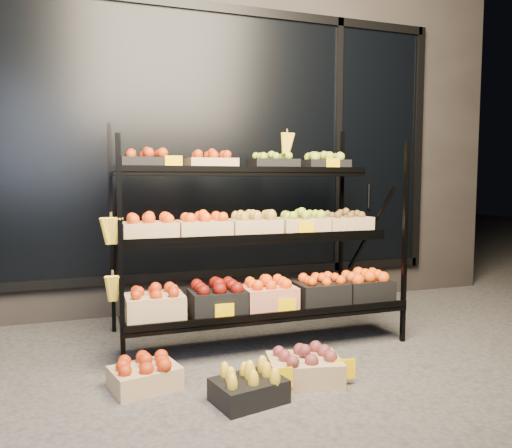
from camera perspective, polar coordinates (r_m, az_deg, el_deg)
name	(u,v)px	position (r m, az deg, el deg)	size (l,w,h in m)	color
ground	(287,366)	(3.41, 3.51, -15.90)	(24.00, 24.00, 0.00)	#514F4C
building	(198,132)	(5.68, -6.67, 10.38)	(6.00, 2.08, 3.50)	#2D2826
display_rack	(255,237)	(3.77, -0.08, -1.52)	(2.18, 1.02, 1.72)	black
tag_floor_a	(282,385)	(2.98, 2.95, -17.89)	(0.13, 0.01, 0.12)	#FFC600
tag_floor_b	(345,376)	(3.14, 10.11, -16.70)	(0.13, 0.01, 0.12)	#FFC600
floor_crate_left	(145,373)	(3.12, -12.59, -16.31)	(0.43, 0.36, 0.19)	tan
floor_crate_midleft	(249,386)	(2.88, -0.85, -18.01)	(0.43, 0.35, 0.19)	black
floor_crate_midright	(304,366)	(3.15, 5.55, -15.83)	(0.49, 0.40, 0.21)	tan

